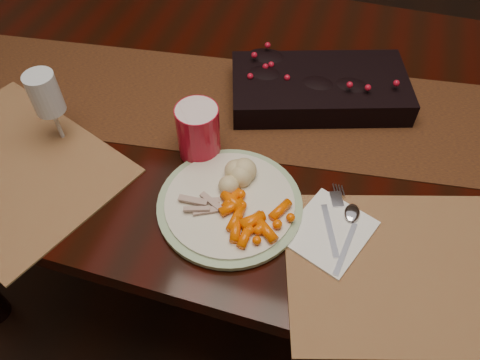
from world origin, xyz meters
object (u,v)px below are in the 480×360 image
(napkin, at_px, (329,231))
(red_cup, at_px, (198,132))
(centerpiece, at_px, (320,85))
(dinner_plate, at_px, (230,204))
(dining_table, at_px, (276,205))
(placemat_main, at_px, (409,268))
(mashed_potatoes, at_px, (233,174))
(baby_carrots, at_px, (254,217))
(turkey_shreds, at_px, (200,205))
(wine_glass, at_px, (51,109))

(napkin, xyz_separation_m, red_cup, (-0.29, 0.12, 0.06))
(centerpiece, bearing_deg, dinner_plate, -106.03)
(dining_table, xyz_separation_m, placemat_main, (0.30, -0.33, 0.38))
(mashed_potatoes, bearing_deg, centerpiece, 70.26)
(dining_table, relative_size, baby_carrots, 14.63)
(napkin, distance_m, red_cup, 0.32)
(dining_table, xyz_separation_m, baby_carrots, (0.02, -0.33, 0.41))
(red_cup, bearing_deg, placemat_main, -18.94)
(turkey_shreds, height_order, red_cup, red_cup)
(red_cup, xyz_separation_m, wine_glass, (-0.30, -0.04, 0.02))
(baby_carrots, bearing_deg, dinner_plate, 152.80)
(centerpiece, xyz_separation_m, red_cup, (-0.20, -0.24, 0.02))
(turkey_shreds, relative_size, red_cup, 0.63)
(centerpiece, xyz_separation_m, placemat_main, (0.23, -0.39, -0.04))
(dinner_plate, bearing_deg, napkin, -0.97)
(mashed_potatoes, distance_m, napkin, 0.21)
(dining_table, height_order, placemat_main, placemat_main)
(dining_table, bearing_deg, wine_glass, -152.41)
(napkin, bearing_deg, wine_glass, -165.47)
(centerpiece, bearing_deg, baby_carrots, -96.89)
(dining_table, bearing_deg, baby_carrots, -87.16)
(dining_table, distance_m, placemat_main, 0.59)
(dining_table, bearing_deg, centerpiece, 39.68)
(placemat_main, bearing_deg, centerpiece, 104.98)
(placemat_main, xyz_separation_m, mashed_potatoes, (-0.34, 0.08, 0.04))
(centerpiece, bearing_deg, placemat_main, -58.74)
(placemat_main, bearing_deg, turkey_shreds, 162.99)
(placemat_main, bearing_deg, dinner_plate, 157.82)
(mashed_potatoes, bearing_deg, placemat_main, -13.40)
(baby_carrots, xyz_separation_m, turkey_shreds, (-0.10, -0.00, -0.00))
(napkin, relative_size, wine_glass, 0.89)
(placemat_main, relative_size, mashed_potatoes, 5.07)
(centerpiece, xyz_separation_m, wine_glass, (-0.50, -0.28, 0.04))
(red_cup, bearing_deg, dinner_plate, -48.78)
(mashed_potatoes, height_order, turkey_shreds, mashed_potatoes)
(baby_carrots, distance_m, red_cup, 0.21)
(centerpiece, relative_size, dinner_plate, 1.42)
(placemat_main, height_order, wine_glass, wine_glass)
(dinner_plate, bearing_deg, baby_carrots, -27.20)
(placemat_main, xyz_separation_m, baby_carrots, (-0.28, 0.01, 0.03))
(dining_table, distance_m, wine_glass, 0.67)
(dining_table, xyz_separation_m, napkin, (0.15, -0.30, 0.38))
(baby_carrots, relative_size, napkin, 0.83)
(placemat_main, xyz_separation_m, turkey_shreds, (-0.38, 0.00, 0.03))
(turkey_shreds, bearing_deg, wine_glass, 163.82)
(dinner_plate, xyz_separation_m, wine_glass, (-0.40, 0.07, 0.07))
(dining_table, relative_size, dinner_plate, 6.56)
(turkey_shreds, distance_m, wine_glass, 0.37)
(turkey_shreds, bearing_deg, baby_carrots, 0.80)
(baby_carrots, distance_m, mashed_potatoes, 0.10)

